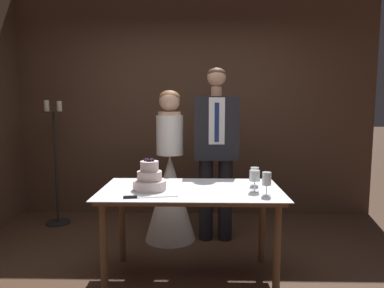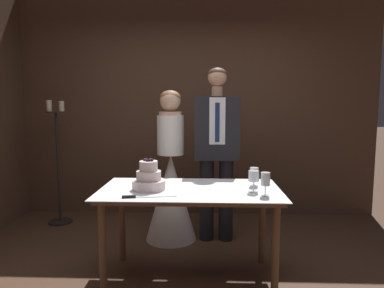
{
  "view_description": "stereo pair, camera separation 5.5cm",
  "coord_description": "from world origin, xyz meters",
  "px_view_note": "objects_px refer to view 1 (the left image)",
  "views": [
    {
      "loc": [
        0.1,
        -2.48,
        1.44
      ],
      "look_at": [
        0.04,
        0.65,
        1.08
      ],
      "focal_mm": 32.0,
      "sensor_mm": 36.0,
      "label": 1
    },
    {
      "loc": [
        0.16,
        -2.48,
        1.44
      ],
      "look_at": [
        0.04,
        0.65,
        1.08
      ],
      "focal_mm": 32.0,
      "sensor_mm": 36.0,
      "label": 2
    }
  ],
  "objects_px": {
    "wine_glass_far": "(267,180)",
    "tiered_cake": "(150,179)",
    "bride": "(170,185)",
    "groom": "(216,146)",
    "wine_glass_near": "(255,176)",
    "cake_table": "(191,199)",
    "cake_knife": "(140,197)",
    "wine_glass_middle": "(255,173)",
    "candle_stand": "(56,168)"
  },
  "relations": [
    {
      "from": "groom",
      "to": "bride",
      "type": "bearing_deg",
      "value": 179.91
    },
    {
      "from": "wine_glass_far",
      "to": "candle_stand",
      "type": "bearing_deg",
      "value": 146.56
    },
    {
      "from": "wine_glass_middle",
      "to": "wine_glass_far",
      "type": "bearing_deg",
      "value": -82.68
    },
    {
      "from": "wine_glass_middle",
      "to": "candle_stand",
      "type": "bearing_deg",
      "value": 152.05
    },
    {
      "from": "wine_glass_middle",
      "to": "bride",
      "type": "distance_m",
      "value": 1.09
    },
    {
      "from": "cake_table",
      "to": "wine_glass_middle",
      "type": "relative_size",
      "value": 9.34
    },
    {
      "from": "tiered_cake",
      "to": "wine_glass_near",
      "type": "relative_size",
      "value": 1.6
    },
    {
      "from": "bride",
      "to": "groom",
      "type": "xyz_separation_m",
      "value": [
        0.48,
        -0.0,
        0.42
      ]
    },
    {
      "from": "cake_knife",
      "to": "bride",
      "type": "height_order",
      "value": "bride"
    },
    {
      "from": "cake_table",
      "to": "bride",
      "type": "bearing_deg",
      "value": 106.18
    },
    {
      "from": "cake_knife",
      "to": "bride",
      "type": "distance_m",
      "value": 1.14
    },
    {
      "from": "wine_glass_near",
      "to": "groom",
      "type": "height_order",
      "value": "groom"
    },
    {
      "from": "bride",
      "to": "wine_glass_far",
      "type": "bearing_deg",
      "value": -51.41
    },
    {
      "from": "wine_glass_far",
      "to": "groom",
      "type": "distance_m",
      "value": 1.08
    },
    {
      "from": "wine_glass_near",
      "to": "groom",
      "type": "relative_size",
      "value": 0.09
    },
    {
      "from": "tiered_cake",
      "to": "groom",
      "type": "height_order",
      "value": "groom"
    },
    {
      "from": "bride",
      "to": "wine_glass_middle",
      "type": "bearing_deg",
      "value": -42.55
    },
    {
      "from": "wine_glass_middle",
      "to": "groom",
      "type": "bearing_deg",
      "value": 112.33
    },
    {
      "from": "tiered_cake",
      "to": "groom",
      "type": "relative_size",
      "value": 0.15
    },
    {
      "from": "cake_knife",
      "to": "wine_glass_near",
      "type": "relative_size",
      "value": 2.38
    },
    {
      "from": "wine_glass_far",
      "to": "tiered_cake",
      "type": "bearing_deg",
      "value": 170.33
    },
    {
      "from": "wine_glass_far",
      "to": "candle_stand",
      "type": "relative_size",
      "value": 0.12
    },
    {
      "from": "cake_table",
      "to": "wine_glass_far",
      "type": "relative_size",
      "value": 8.23
    },
    {
      "from": "candle_stand",
      "to": "wine_glass_middle",
      "type": "bearing_deg",
      "value": -27.95
    },
    {
      "from": "tiered_cake",
      "to": "cake_knife",
      "type": "relative_size",
      "value": 0.67
    },
    {
      "from": "tiered_cake",
      "to": "cake_knife",
      "type": "distance_m",
      "value": 0.26
    },
    {
      "from": "cake_table",
      "to": "bride",
      "type": "relative_size",
      "value": 0.92
    },
    {
      "from": "wine_glass_far",
      "to": "wine_glass_near",
      "type": "bearing_deg",
      "value": 122.68
    },
    {
      "from": "wine_glass_middle",
      "to": "bride",
      "type": "relative_size",
      "value": 0.1
    },
    {
      "from": "tiered_cake",
      "to": "cake_knife",
      "type": "bearing_deg",
      "value": -97.79
    },
    {
      "from": "cake_table",
      "to": "tiered_cake",
      "type": "distance_m",
      "value": 0.37
    },
    {
      "from": "cake_knife",
      "to": "candle_stand",
      "type": "distance_m",
      "value": 2.03
    },
    {
      "from": "wine_glass_far",
      "to": "candle_stand",
      "type": "height_order",
      "value": "candle_stand"
    },
    {
      "from": "wine_glass_far",
      "to": "bride",
      "type": "xyz_separation_m",
      "value": [
        -0.81,
        1.02,
        -0.29
      ]
    },
    {
      "from": "groom",
      "to": "tiered_cake",
      "type": "bearing_deg",
      "value": -123.44
    },
    {
      "from": "cake_knife",
      "to": "candle_stand",
      "type": "relative_size",
      "value": 0.27
    },
    {
      "from": "cake_table",
      "to": "wine_glass_middle",
      "type": "height_order",
      "value": "wine_glass_middle"
    },
    {
      "from": "wine_glass_near",
      "to": "wine_glass_far",
      "type": "distance_m",
      "value": 0.13
    },
    {
      "from": "wine_glass_middle",
      "to": "candle_stand",
      "type": "height_order",
      "value": "candle_stand"
    },
    {
      "from": "cake_table",
      "to": "groom",
      "type": "bearing_deg",
      "value": 73.81
    },
    {
      "from": "cake_table",
      "to": "cake_knife",
      "type": "distance_m",
      "value": 0.47
    },
    {
      "from": "cake_knife",
      "to": "wine_glass_near",
      "type": "height_order",
      "value": "wine_glass_near"
    },
    {
      "from": "candle_stand",
      "to": "wine_glass_near",
      "type": "bearing_deg",
      "value": -32.23
    },
    {
      "from": "cake_table",
      "to": "candle_stand",
      "type": "distance_m",
      "value": 2.09
    },
    {
      "from": "bride",
      "to": "groom",
      "type": "relative_size",
      "value": 0.88
    },
    {
      "from": "cake_knife",
      "to": "bride",
      "type": "xyz_separation_m",
      "value": [
        0.12,
        1.12,
        -0.18
      ]
    },
    {
      "from": "bride",
      "to": "groom",
      "type": "distance_m",
      "value": 0.64
    },
    {
      "from": "wine_glass_middle",
      "to": "wine_glass_near",
      "type": "bearing_deg",
      "value": -99.23
    },
    {
      "from": "wine_glass_near",
      "to": "groom",
      "type": "bearing_deg",
      "value": 105.96
    },
    {
      "from": "candle_stand",
      "to": "groom",
      "type": "bearing_deg",
      "value": -13.34
    }
  ]
}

